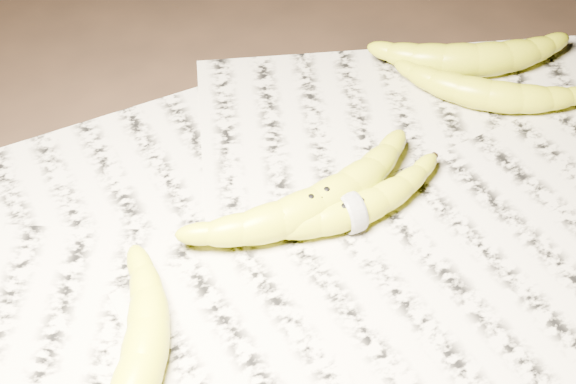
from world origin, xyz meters
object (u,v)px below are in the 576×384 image
object	(u,v)px
banana_left_b	(141,363)
banana_center	(317,203)
banana_upper_b	(475,57)
banana_upper_a	(490,92)
banana_taped	(351,210)

from	to	relation	value
banana_left_b	banana_center	size ratio (longest dim) A/B	0.90
banana_center	banana_upper_b	bearing A→B (deg)	18.44
banana_center	banana_upper_b	distance (m)	0.30
banana_center	banana_upper_b	world-z (taller)	same
banana_center	banana_upper_b	xyz separation A→B (m)	(0.25, 0.16, -0.00)
banana_upper_a	banana_upper_b	size ratio (longest dim) A/B	0.93
banana_taped	banana_upper_b	size ratio (longest dim) A/B	0.98
banana_left_b	banana_center	bearing A→B (deg)	-33.38
banana_taped	banana_upper_b	distance (m)	0.28
banana_left_b	banana_center	xyz separation A→B (m)	(0.19, 0.12, 0.00)
banana_upper_a	banana_upper_b	xyz separation A→B (m)	(0.01, 0.06, 0.00)
banana_center	banana_left_b	bearing A→B (deg)	-162.10
banana_center	banana_taped	distance (m)	0.03
banana_left_b	banana_taped	distance (m)	0.25
banana_left_b	banana_upper_a	distance (m)	0.48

